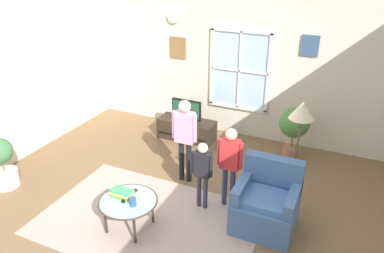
% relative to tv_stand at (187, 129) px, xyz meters
% --- Properties ---
extents(ground_plane, '(6.55, 6.94, 0.02)m').
position_rel_tv_stand_xyz_m(ground_plane, '(0.72, -2.56, -0.20)').
color(ground_plane, brown).
extents(back_wall, '(5.95, 0.17, 2.93)m').
position_rel_tv_stand_xyz_m(back_wall, '(0.72, 0.67, 1.27)').
color(back_wall, beige).
rests_on(back_wall, ground_plane).
extents(area_rug, '(2.84, 1.87, 0.01)m').
position_rel_tv_stand_xyz_m(area_rug, '(0.57, -2.38, -0.19)').
color(area_rug, tan).
rests_on(area_rug, ground_plane).
extents(tv_stand, '(1.08, 0.42, 0.38)m').
position_rel_tv_stand_xyz_m(tv_stand, '(0.00, 0.00, 0.00)').
color(tv_stand, '#2D2319').
rests_on(tv_stand, ground_plane).
extents(television, '(0.57, 0.08, 0.40)m').
position_rel_tv_stand_xyz_m(television, '(0.00, -0.00, 0.40)').
color(television, '#4C4C4C').
rests_on(television, tv_stand).
extents(armchair, '(0.76, 0.74, 0.87)m').
position_rel_tv_stand_xyz_m(armchair, '(1.99, -1.81, 0.13)').
color(armchair, '#476B9E').
rests_on(armchair, ground_plane).
extents(coffee_table, '(0.75, 0.75, 0.42)m').
position_rel_tv_stand_xyz_m(coffee_table, '(0.42, -2.59, 0.20)').
color(coffee_table, '#99B2B7').
rests_on(coffee_table, ground_plane).
extents(book_stack, '(0.28, 0.19, 0.09)m').
position_rel_tv_stand_xyz_m(book_stack, '(0.29, -2.54, 0.27)').
color(book_stack, '#6BC53F').
rests_on(book_stack, coffee_table).
extents(cup, '(0.08, 0.08, 0.10)m').
position_rel_tv_stand_xyz_m(cup, '(0.53, -2.64, 0.28)').
color(cup, '#334C8C').
rests_on(cup, coffee_table).
extents(remote_near_books, '(0.09, 0.14, 0.02)m').
position_rel_tv_stand_xyz_m(remote_near_books, '(0.37, -2.59, 0.24)').
color(remote_near_books, black).
rests_on(remote_near_books, coffee_table).
extents(remote_near_cup, '(0.09, 0.15, 0.02)m').
position_rel_tv_stand_xyz_m(remote_near_cup, '(0.37, -2.42, 0.24)').
color(remote_near_cup, black).
rests_on(remote_near_cup, coffee_table).
extents(person_black_shirt, '(0.30, 0.14, 1.00)m').
position_rel_tv_stand_xyz_m(person_black_shirt, '(1.09, -1.81, 0.43)').
color(person_black_shirt, '#333851').
rests_on(person_black_shirt, ground_plane).
extents(person_red_shirt, '(0.36, 0.16, 1.19)m').
position_rel_tv_stand_xyz_m(person_red_shirt, '(1.41, -1.62, 0.55)').
color(person_red_shirt, '#333851').
rests_on(person_red_shirt, ground_plane).
extents(person_pink_shirt, '(0.40, 0.18, 1.33)m').
position_rel_tv_stand_xyz_m(person_pink_shirt, '(0.59, -1.30, 0.64)').
color(person_pink_shirt, black).
rests_on(person_pink_shirt, ground_plane).
extents(potted_plant_by_window, '(0.50, 0.50, 0.92)m').
position_rel_tv_stand_xyz_m(potted_plant_by_window, '(1.94, 0.07, 0.41)').
color(potted_plant_by_window, '#9E6B4C').
rests_on(potted_plant_by_window, ground_plane).
extents(potted_plant_corner, '(0.38, 0.38, 0.79)m').
position_rel_tv_stand_xyz_m(potted_plant_corner, '(-1.81, -2.57, 0.22)').
color(potted_plant_corner, silver).
rests_on(potted_plant_corner, ground_plane).
extents(floor_lamp, '(0.32, 0.32, 1.57)m').
position_rel_tv_stand_xyz_m(floor_lamp, '(2.21, -1.29, 1.11)').
color(floor_lamp, black).
rests_on(floor_lamp, ground_plane).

